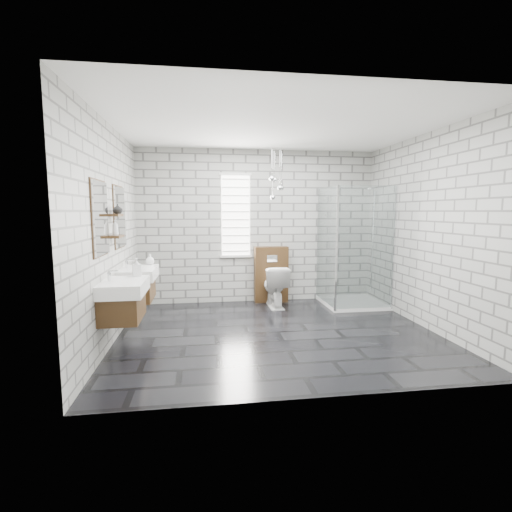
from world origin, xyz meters
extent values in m
cube|color=black|center=(0.00, 0.00, -0.01)|extent=(4.20, 3.60, 0.02)
cube|color=white|center=(0.00, 0.00, 2.71)|extent=(4.20, 3.60, 0.02)
cube|color=#A4A49F|center=(0.00, 1.81, 1.35)|extent=(4.20, 0.02, 2.70)
cube|color=#A4A49F|center=(0.00, -1.81, 1.35)|extent=(4.20, 0.02, 2.70)
cube|color=#A4A49F|center=(-2.11, 0.00, 1.35)|extent=(0.02, 3.60, 2.70)
cube|color=#A4A49F|center=(2.11, 0.00, 1.35)|extent=(0.02, 3.60, 2.70)
cube|color=#412A14|center=(-1.89, -0.50, 0.55)|extent=(0.42, 0.62, 0.30)
cube|color=silver|center=(-1.69, -0.50, 0.58)|extent=(0.02, 0.35, 0.01)
cube|color=white|center=(-1.87, -0.50, 0.77)|extent=(0.47, 0.70, 0.15)
cylinder|color=silver|center=(-2.02, -0.50, 0.91)|extent=(0.04, 0.04, 0.12)
cylinder|color=silver|center=(-1.97, -0.50, 0.96)|extent=(0.10, 0.02, 0.02)
cube|color=white|center=(-2.08, -0.50, 1.55)|extent=(0.03, 0.55, 0.80)
cube|color=#412A14|center=(-2.09, -0.50, 1.55)|extent=(0.01, 0.59, 0.84)
cube|color=#412A14|center=(-1.89, 0.45, 0.55)|extent=(0.42, 0.62, 0.30)
cube|color=silver|center=(-1.69, 0.45, 0.58)|extent=(0.02, 0.35, 0.01)
cube|color=white|center=(-1.87, 0.45, 0.77)|extent=(0.47, 0.70, 0.15)
cylinder|color=silver|center=(-2.02, 0.45, 0.91)|extent=(0.04, 0.04, 0.12)
cylinder|color=silver|center=(-1.97, 0.45, 0.96)|extent=(0.10, 0.02, 0.02)
cube|color=white|center=(-2.08, 0.45, 1.55)|extent=(0.03, 0.55, 0.80)
cube|color=#412A14|center=(-2.09, 0.45, 1.55)|extent=(0.01, 0.59, 0.84)
cube|color=#412A14|center=(-2.03, -0.05, 1.32)|extent=(0.14, 0.30, 0.03)
cube|color=#412A14|center=(-2.03, -0.05, 1.58)|extent=(0.14, 0.30, 0.03)
cube|color=white|center=(-0.40, 1.79, 1.55)|extent=(0.50, 0.02, 1.40)
cube|color=silver|center=(-0.40, 1.77, 2.27)|extent=(0.56, 0.04, 0.04)
cube|color=silver|center=(-0.40, 1.77, 0.83)|extent=(0.56, 0.04, 0.04)
cube|color=silver|center=(-0.40, 1.77, 0.92)|extent=(0.48, 0.01, 0.02)
cube|color=silver|center=(-0.40, 1.77, 1.06)|extent=(0.48, 0.01, 0.02)
cube|color=silver|center=(-0.40, 1.77, 1.20)|extent=(0.48, 0.01, 0.02)
cube|color=silver|center=(-0.40, 1.77, 1.34)|extent=(0.48, 0.01, 0.02)
cube|color=silver|center=(-0.40, 1.77, 1.48)|extent=(0.48, 0.01, 0.02)
cube|color=silver|center=(-0.40, 1.77, 1.62)|extent=(0.48, 0.01, 0.02)
cube|color=silver|center=(-0.40, 1.77, 1.76)|extent=(0.48, 0.01, 0.02)
cube|color=silver|center=(-0.40, 1.77, 1.90)|extent=(0.48, 0.01, 0.02)
cube|color=silver|center=(-0.40, 1.77, 2.04)|extent=(0.48, 0.01, 0.03)
cube|color=silver|center=(-0.40, 1.77, 2.18)|extent=(0.48, 0.01, 0.03)
cube|color=#412A14|center=(0.22, 1.70, 0.50)|extent=(0.60, 0.20, 1.00)
cube|color=silver|center=(0.22, 1.60, 0.80)|extent=(0.18, 0.01, 0.12)
cube|color=white|center=(1.60, 1.30, 0.03)|extent=(1.00, 1.00, 0.06)
cube|color=silver|center=(1.60, 0.81, 1.03)|extent=(1.00, 0.01, 2.00)
cube|color=silver|center=(1.11, 1.30, 1.03)|extent=(0.01, 1.00, 2.00)
cube|color=silver|center=(1.11, 0.81, 1.03)|extent=(0.03, 0.03, 2.00)
cube|color=silver|center=(2.08, 0.81, 1.03)|extent=(0.03, 0.03, 2.00)
cylinder|color=silver|center=(2.04, 1.50, 1.10)|extent=(0.02, 0.02, 1.80)
cylinder|color=silver|center=(1.96, 1.50, 2.02)|extent=(0.14, 0.14, 0.02)
sphere|color=silver|center=(0.15, 1.29, 2.16)|extent=(0.09, 0.09, 0.09)
cylinder|color=silver|center=(0.15, 1.29, 2.45)|extent=(0.01, 0.01, 0.49)
sphere|color=silver|center=(0.30, 1.34, 2.01)|extent=(0.09, 0.09, 0.09)
cylinder|color=silver|center=(0.30, 1.34, 2.38)|extent=(0.01, 0.01, 0.64)
sphere|color=silver|center=(0.22, 1.42, 2.15)|extent=(0.09, 0.09, 0.09)
cylinder|color=silver|center=(0.22, 1.42, 2.45)|extent=(0.01, 0.01, 0.50)
sphere|color=silver|center=(0.19, 1.41, 1.86)|extent=(0.09, 0.09, 0.09)
cylinder|color=silver|center=(0.19, 1.41, 2.30)|extent=(0.01, 0.01, 0.80)
sphere|color=silver|center=(0.34, 1.42, 2.02)|extent=(0.09, 0.09, 0.09)
cylinder|color=silver|center=(0.34, 1.42, 2.38)|extent=(0.01, 0.01, 0.64)
imported|color=white|center=(0.22, 1.35, 0.35)|extent=(0.40, 0.70, 0.71)
imported|color=#B2B2B2|center=(-1.77, -0.20, 0.96)|extent=(0.12, 0.12, 0.22)
imported|color=#B2B2B2|center=(-1.75, 0.77, 0.93)|extent=(0.12, 0.12, 0.16)
imported|color=#B2B2B2|center=(-2.02, -0.11, 1.43)|extent=(0.08, 0.08, 0.19)
imported|color=#B2B2B2|center=(-2.02, 0.06, 1.66)|extent=(0.15, 0.15, 0.12)
camera|label=1|loc=(-0.97, -4.77, 1.63)|focal=26.00mm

